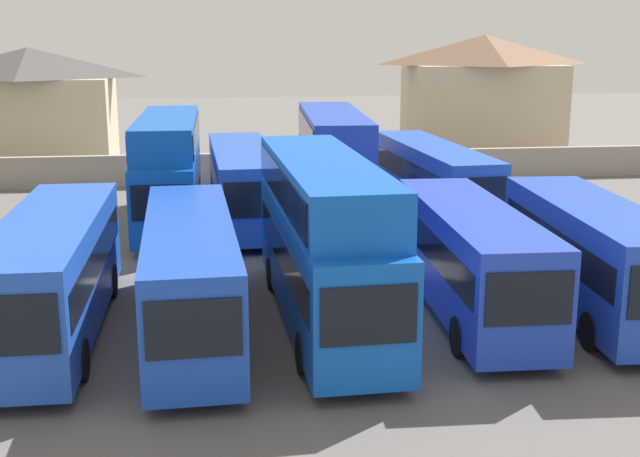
{
  "coord_description": "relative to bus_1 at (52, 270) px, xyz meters",
  "views": [
    {
      "loc": [
        -3.45,
        -23.27,
        8.63
      ],
      "look_at": [
        0.0,
        3.0,
        2.27
      ],
      "focal_mm": 46.35,
      "sensor_mm": 36.0,
      "label": 1
    }
  ],
  "objects": [
    {
      "name": "ground",
      "position": [
        8.09,
        17.83,
        -1.99
      ],
      "size": [
        140.0,
        140.0,
        0.0
      ],
      "primitive_type": "plane",
      "color": "#605E5B"
    },
    {
      "name": "depot_boundary_wall",
      "position": [
        8.09,
        23.77,
        -1.09
      ],
      "size": [
        56.0,
        0.5,
        1.8
      ],
      "primitive_type": "cube",
      "color": "gray",
      "rests_on": "ground"
    },
    {
      "name": "bus_1",
      "position": [
        0.0,
        0.0,
        0.0
      ],
      "size": [
        2.69,
        11.08,
        3.49
      ],
      "rotation": [
        0.0,
        0.0,
        -1.57
      ],
      "color": "blue",
      "rests_on": "ground"
    },
    {
      "name": "bus_2",
      "position": [
        3.91,
        -0.43,
        -0.05
      ],
      "size": [
        2.86,
        11.41,
        3.39
      ],
      "rotation": [
        0.0,
        0.0,
        -1.53
      ],
      "color": "blue",
      "rests_on": "ground"
    },
    {
      "name": "bus_3",
      "position": [
        7.86,
        0.1,
        0.82
      ],
      "size": [
        3.02,
        11.93,
        4.98
      ],
      "rotation": [
        0.0,
        0.0,
        -1.53
      ],
      "color": "blue",
      "rests_on": "ground"
    },
    {
      "name": "bus_4",
      "position": [
        12.4,
        0.12,
        -0.05
      ],
      "size": [
        2.86,
        10.48,
        3.41
      ],
      "rotation": [
        0.0,
        0.0,
        -1.6
      ],
      "color": "blue",
      "rests_on": "ground"
    },
    {
      "name": "bus_5",
      "position": [
        16.25,
        -0.08,
        -0.02
      ],
      "size": [
        3.17,
        10.24,
        3.46
      ],
      "rotation": [
        0.0,
        0.0,
        -1.63
      ],
      "color": "blue",
      "rests_on": "ground"
    },
    {
      "name": "bus_6",
      "position": [
        2.68,
        13.72,
        0.79
      ],
      "size": [
        2.7,
        11.72,
        4.93
      ],
      "rotation": [
        0.0,
        0.0,
        -1.58
      ],
      "color": "blue",
      "rests_on": "ground"
    },
    {
      "name": "bus_7",
      "position": [
        5.96,
        13.6,
        0.0
      ],
      "size": [
        2.96,
        11.89,
        3.49
      ],
      "rotation": [
        0.0,
        0.0,
        -1.54
      ],
      "color": "blue",
      "rests_on": "ground"
    },
    {
      "name": "bus_8",
      "position": [
        10.12,
        13.54,
        0.85
      ],
      "size": [
        3.16,
        11.78,
        5.05
      ],
      "rotation": [
        0.0,
        0.0,
        -1.62
      ],
      "color": "blue",
      "rests_on": "ground"
    },
    {
      "name": "bus_9",
      "position": [
        14.88,
        13.8,
        -0.03
      ],
      "size": [
        3.22,
        12.14,
        3.44
      ],
      "rotation": [
        0.0,
        0.0,
        -1.51
      ],
      "color": "blue",
      "rests_on": "ground"
    },
    {
      "name": "house_terrace_left",
      "position": [
        -7.02,
        33.0,
        1.88
      ],
      "size": [
        10.78,
        6.48,
        7.59
      ],
      "color": "#C6B293",
      "rests_on": "ground"
    },
    {
      "name": "house_terrace_centre",
      "position": [
        23.56,
        33.03,
        2.27
      ],
      "size": [
        10.74,
        6.88,
        8.37
      ],
      "color": "#C6B293",
      "rests_on": "ground"
    }
  ]
}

